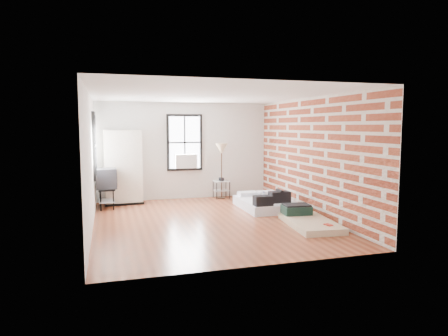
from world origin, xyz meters
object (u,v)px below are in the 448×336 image
object	(u,v)px
mattress_main	(266,203)
side_table	(221,185)
tv_stand	(106,180)
floor_lamp	(221,151)
wardrobe	(123,167)
mattress_bare	(307,220)

from	to	relation	value
mattress_main	side_table	distance (m)	1.94
side_table	tv_stand	size ratio (longest dim) A/B	0.59
mattress_main	tv_stand	size ratio (longest dim) A/B	1.68
floor_lamp	wardrobe	bearing A→B (deg)	180.00
mattress_bare	wardrobe	bearing A→B (deg)	142.06
mattress_main	mattress_bare	bearing A→B (deg)	-83.48
mattress_bare	floor_lamp	size ratio (longest dim) A/B	1.08
side_table	floor_lamp	world-z (taller)	floor_lamp
wardrobe	tv_stand	world-z (taller)	wardrobe
floor_lamp	tv_stand	size ratio (longest dim) A/B	1.57
mattress_bare	floor_lamp	distance (m)	3.87
wardrobe	side_table	distance (m)	2.87
side_table	floor_lamp	bearing A→B (deg)	-103.96
mattress_bare	mattress_main	bearing A→B (deg)	101.96
wardrobe	floor_lamp	world-z (taller)	wardrobe
wardrobe	tv_stand	bearing A→B (deg)	-134.12
mattress_main	side_table	world-z (taller)	side_table
mattress_main	tv_stand	bearing A→B (deg)	163.24
tv_stand	wardrobe	bearing A→B (deg)	46.03
mattress_bare	wardrobe	size ratio (longest dim) A/B	0.87
mattress_main	side_table	bearing A→B (deg)	111.64
mattress_main	tv_stand	xyz separation A→B (m)	(-3.96, 1.21, 0.59)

